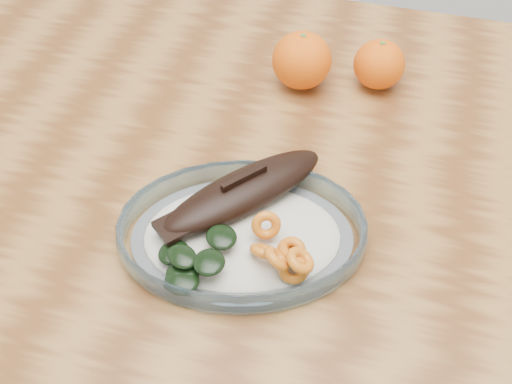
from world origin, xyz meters
TOP-DOWN VIEW (x-y plane):
  - dining_table at (0.00, 0.00)m, footprint 1.20×0.80m
  - plated_meal at (-0.03, -0.15)m, footprint 0.62×0.62m
  - orange_left at (-0.03, 0.15)m, footprint 0.08×0.08m
  - orange_right at (0.08, 0.18)m, footprint 0.07×0.07m

SIDE VIEW (x-z plane):
  - dining_table at x=0.00m, z-range 0.28..1.03m
  - plated_meal at x=-0.03m, z-range 0.73..0.81m
  - orange_right at x=0.08m, z-range 0.75..0.82m
  - orange_left at x=-0.03m, z-range 0.75..0.83m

